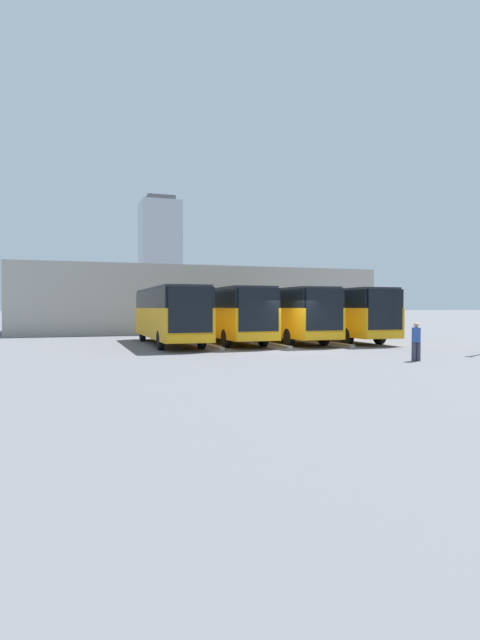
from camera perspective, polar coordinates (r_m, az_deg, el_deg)
ground_plane at (r=25.38m, az=6.25°, el=-3.43°), size 600.00×600.00×0.00m
bus_0 at (r=32.61m, az=10.72°, el=0.85°), size 2.46×11.16×3.26m
curb_divider_0 at (r=30.38m, az=9.30°, el=-2.49°), size 0.25×7.04×0.15m
bus_1 at (r=31.18m, az=4.85°, el=0.84°), size 2.46×11.16×3.26m
curb_divider_1 at (r=29.05m, az=2.91°, el=-2.65°), size 0.25×7.04×0.15m
bus_2 at (r=30.19m, az=-1.57°, el=0.82°), size 2.46×11.16×3.26m
curb_divider_2 at (r=28.19m, az=-4.04°, el=-2.78°), size 0.25×7.04×0.15m
bus_3 at (r=29.01m, az=-8.11°, el=0.78°), size 2.46×11.16×3.26m
pedestrian at (r=21.23m, az=19.49°, el=-2.20°), size 0.42×0.42×1.55m
station_building at (r=44.68m, az=-4.87°, el=2.32°), size 30.79×11.47×5.58m
office_tower at (r=238.59m, az=-9.12°, el=7.25°), size 18.08×18.08×53.71m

